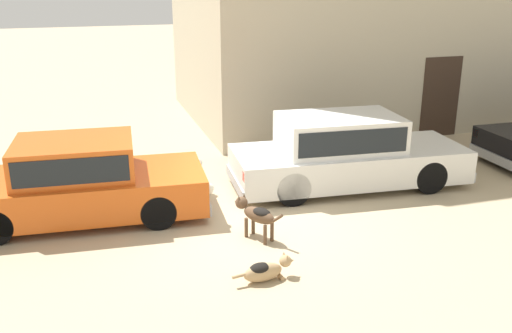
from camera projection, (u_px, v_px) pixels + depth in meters
ground_plane at (245, 220)px, 10.05m from camera, size 80.00×80.00×0.00m
parked_sedan_nearest at (79, 180)px, 9.93m from camera, size 4.57×2.10×1.42m
parked_sedan_second at (345, 151)px, 11.43m from camera, size 4.92×2.08×1.47m
stray_dog_spotted at (266, 270)px, 8.02m from camera, size 0.95×0.28×0.36m
stray_dog_tan at (256, 213)px, 9.22m from camera, size 0.61×0.95×0.67m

